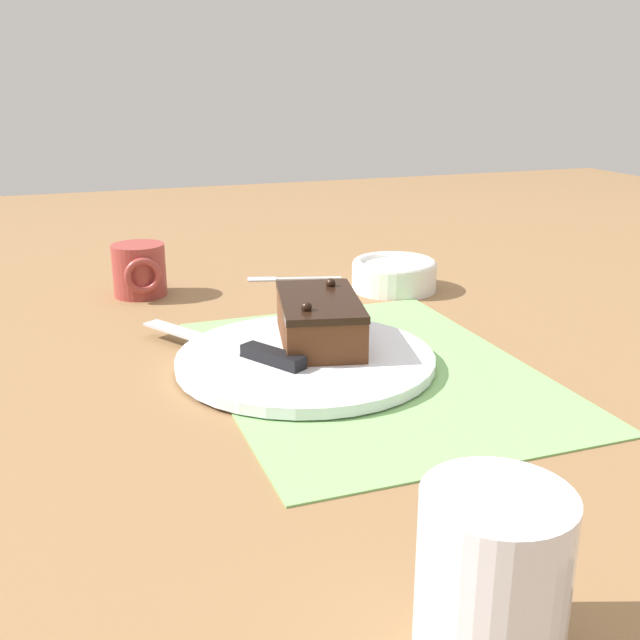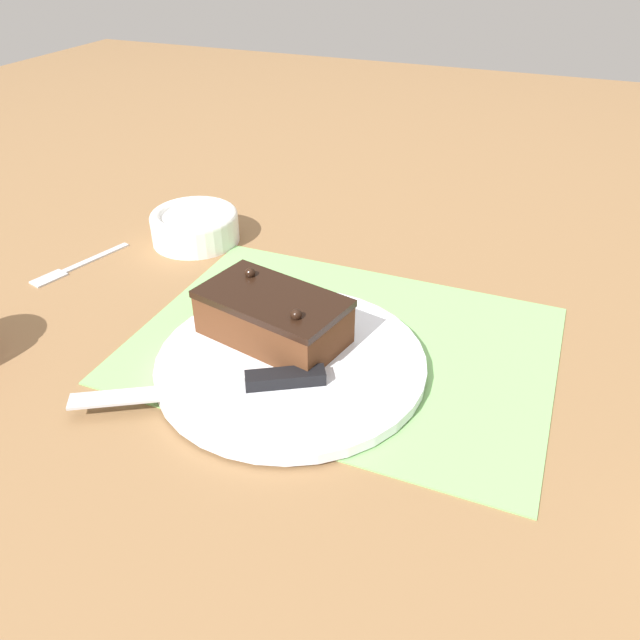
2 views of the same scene
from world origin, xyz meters
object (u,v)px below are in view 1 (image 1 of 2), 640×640
object	(u,v)px
drinking_glass	(492,577)
coffee_mug	(140,270)
chocolate_cake	(319,320)
dessert_fork	(286,278)
cake_plate	(305,359)
serving_knife	(245,349)
small_bowl	(394,273)

from	to	relation	value
drinking_glass	coffee_mug	size ratio (longest dim) A/B	1.17
chocolate_cake	dessert_fork	world-z (taller)	chocolate_cake
cake_plate	coffee_mug	world-z (taller)	coffee_mug
serving_knife	dessert_fork	bearing A→B (deg)	35.55
dessert_fork	drinking_glass	bearing A→B (deg)	-174.01
serving_knife	dessert_fork	xyz separation A→B (m)	(-0.35, 0.16, -0.02)
cake_plate	serving_knife	size ratio (longest dim) A/B	1.27
chocolate_cake	cake_plate	bearing A→B (deg)	-40.36
small_bowl	dessert_fork	bearing A→B (deg)	-129.16
cake_plate	coffee_mug	size ratio (longest dim) A/B	3.32
coffee_mug	dessert_fork	bearing A→B (deg)	93.23
drinking_glass	dessert_fork	world-z (taller)	drinking_glass
dessert_fork	chocolate_cake	bearing A→B (deg)	-175.33
drinking_glass	small_bowl	world-z (taller)	drinking_glass
small_bowl	cake_plate	bearing A→B (deg)	-41.73
chocolate_cake	coffee_mug	xyz separation A→B (m)	(-0.32, -0.16, -0.00)
chocolate_cake	coffee_mug	world-z (taller)	chocolate_cake
small_bowl	dessert_fork	xyz separation A→B (m)	(-0.11, -0.14, -0.02)
drinking_glass	cake_plate	bearing A→B (deg)	174.31
drinking_glass	coffee_mug	distance (m)	0.81
cake_plate	small_bowl	xyz separation A→B (m)	(-0.26, 0.23, 0.02)
cake_plate	dessert_fork	bearing A→B (deg)	165.82
coffee_mug	serving_knife	bearing A→B (deg)	12.37
chocolate_cake	serving_knife	world-z (taller)	chocolate_cake
serving_knife	small_bowl	bearing A→B (deg)	8.46
small_bowl	dessert_fork	distance (m)	0.18
chocolate_cake	serving_knife	bearing A→B (deg)	-83.88
serving_knife	small_bowl	world-z (taller)	small_bowl
serving_knife	dessert_fork	distance (m)	0.38
cake_plate	chocolate_cake	world-z (taller)	chocolate_cake
cake_plate	small_bowl	distance (m)	0.35
serving_knife	drinking_glass	distance (m)	0.47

